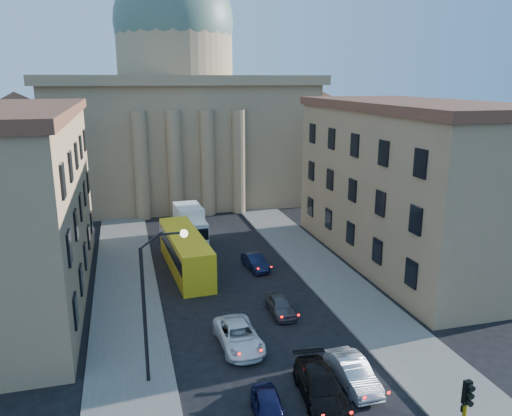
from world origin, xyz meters
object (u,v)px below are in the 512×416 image
Objects in this scene: street_lamp at (153,295)px; city_bus at (185,251)px; car_right_near at (353,372)px; car_left_near at (268,409)px; box_truck at (190,225)px; traffic_light at (464,416)px.

street_lamp reaches higher than city_bus.
car_right_near is at bearing -16.78° from street_lamp.
car_left_near is (5.07, -4.84, -4.65)m from street_lamp.
car_right_near is (10.47, -3.16, -4.54)m from street_lamp.
city_bus is at bearing -103.79° from box_truck.
car_right_near is (5.39, 1.68, 0.10)m from car_left_near.
street_lamp is 2.35× the size of car_left_near.
box_truck is at bearing 101.38° from traffic_light.
traffic_light is 35.40m from box_truck.
street_lamp is 17.26m from city_bus.
street_lamp reaches higher than traffic_light.
street_lamp is at bearing 161.88° from car_right_near.
street_lamp is 11.84m from car_right_near.
city_bus is at bearing 107.91° from traffic_light.
box_truck is (1.58, 8.21, -0.10)m from city_bus.
car_left_near is (-7.19, 5.16, -1.95)m from traffic_light.
street_lamp is 1.96× the size of car_right_near.
city_bus is 1.81× the size of box_truck.
street_lamp reaches higher than box_truck.
box_truck is (-5.18, 27.85, 0.96)m from car_right_near.
traffic_light reaches higher than city_bus.
traffic_light is 0.65× the size of box_truck.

